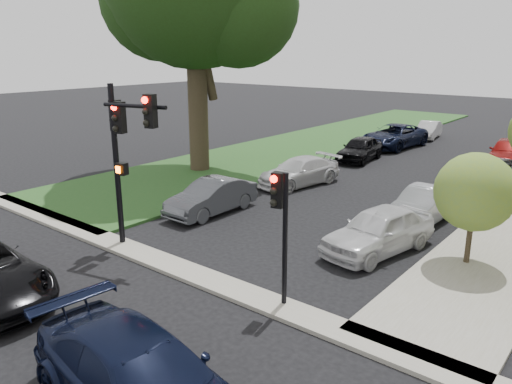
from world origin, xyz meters
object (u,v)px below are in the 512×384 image
Objects in this scene: car_parked_7 at (360,149)px; car_parked_3 at (507,152)px; small_tree_a at (475,192)px; car_parked_6 at (299,172)px; car_cross_far at (141,381)px; car_parked_2 at (490,171)px; traffic_signal_secondary at (281,215)px; traffic_signal_main at (123,138)px; car_parked_0 at (379,230)px; car_parked_8 at (394,136)px; car_parked_1 at (424,205)px; car_parked_9 at (428,130)px; car_parked_5 at (212,197)px.

car_parked_3 is at bearing 24.67° from car_parked_7.
small_tree_a is 0.77× the size of car_parked_6.
car_cross_far is 24.01m from car_parked_7.
traffic_signal_secondary is at bearing -85.99° from car_parked_2.
traffic_signal_main is 6.57m from traffic_signal_secondary.
car_parked_8 reaches higher than car_parked_0.
small_tree_a is 0.87× the size of car_parked_1.
car_parked_3 reaches higher than car_parked_2.
car_parked_6 reaches higher than car_parked_9.
traffic_signal_secondary is 29.15m from car_parked_9.
car_parked_9 is (-9.65, 22.51, -1.79)m from small_tree_a.
traffic_signal_secondary is 0.88× the size of car_parked_1.
traffic_signal_secondary is at bearing -68.09° from car_parked_8.
car_parked_1 is 15.93m from car_parked_8.
car_parked_7 is (-7.33, 8.70, 0.05)m from car_parked_1.
traffic_signal_secondary is at bearing -97.20° from car_parked_3.
car_parked_1 is 0.89× the size of car_parked_6.
car_parked_0 is at bearing 6.92° from car_cross_far.
traffic_signal_main is at bearing -83.54° from car_parked_8.
car_parked_5 is at bearing 146.49° from traffic_signal_secondary.
traffic_signal_main reaches higher than car_parked_2.
car_parked_7 reaches higher than car_parked_2.
traffic_signal_secondary is 5.40m from car_cross_far.
car_parked_7 is at bearing 91.42° from traffic_signal_main.
car_parked_9 is at bearing 90.19° from traffic_signal_main.
car_parked_8 reaches higher than car_parked_2.
small_tree_a is 3.26m from car_parked_0.
car_parked_5 is at bearing 43.80° from car_cross_far.
car_cross_far is at bearing -54.41° from car_parked_6.
car_parked_5 is (-7.38, -17.65, -0.08)m from car_parked_3.
car_parked_8 is at bearing 121.23° from car_parked_1.
car_parked_7 reaches higher than car_parked_5.
traffic_signal_main is 1.51× the size of traffic_signal_secondary.
car_parked_0 is at bearing 85.43° from traffic_signal_secondary.
small_tree_a reaches higher than car_parked_2.
car_parked_3 is at bearing 101.26° from car_parked_0.
car_parked_7 is (-0.00, 13.20, 0.03)m from car_parked_5.
car_parked_6 is 1.08× the size of car_parked_7.
small_tree_a is at bearing 61.89° from traffic_signal_secondary.
car_parked_3 reaches higher than car_parked_6.
car_cross_far reaches higher than car_parked_5.
car_parked_7 is 0.76× the size of car_parked_8.
car_parked_0 is (-2.71, -0.75, -1.66)m from small_tree_a.
traffic_signal_main is 1.18× the size of car_parked_6.
car_parked_2 is 0.79× the size of car_parked_8.
car_parked_6 is (-7.04, 1.59, -0.00)m from car_parked_1.
car_parked_0 reaches higher than car_parked_5.
car_parked_9 is at bearing 89.49° from car_parked_8.
car_parked_1 is 8.01m from car_parked_2.
car_parked_5 is at bearing -99.33° from car_parked_9.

